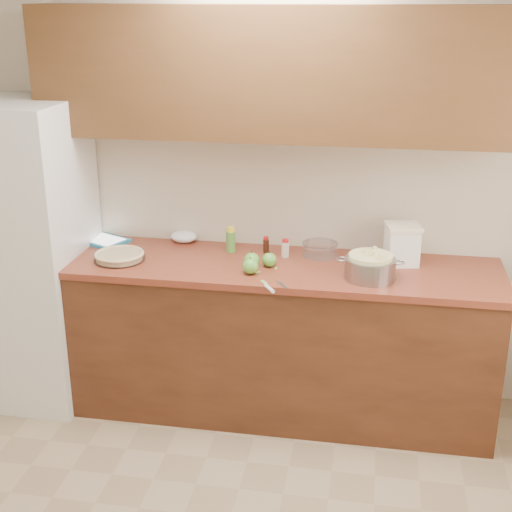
% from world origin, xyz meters
% --- Properties ---
extents(room_shell, '(3.60, 3.60, 3.60)m').
position_xyz_m(room_shell, '(0.00, 0.00, 1.30)').
color(room_shell, tan).
rests_on(room_shell, ground).
extents(counter_run, '(2.64, 0.68, 0.92)m').
position_xyz_m(counter_run, '(0.00, 1.48, 0.46)').
color(counter_run, '#5A2D19').
rests_on(counter_run, ground).
extents(upper_cabinets, '(2.60, 0.34, 0.70)m').
position_xyz_m(upper_cabinets, '(0.00, 1.63, 1.95)').
color(upper_cabinets, '#56331A').
rests_on(upper_cabinets, room_shell).
extents(fridge, '(0.70, 0.70, 1.80)m').
position_xyz_m(fridge, '(-1.44, 1.44, 0.90)').
color(fridge, silver).
rests_on(fridge, ground).
extents(pie, '(0.29, 0.29, 0.05)m').
position_xyz_m(pie, '(-0.83, 1.39, 0.94)').
color(pie, silver).
rests_on(pie, counter_run).
extents(colander, '(0.36, 0.27, 0.13)m').
position_xyz_m(colander, '(0.59, 1.35, 0.98)').
color(colander, gray).
rests_on(colander, counter_run).
extents(flour_canister, '(0.22, 0.22, 0.23)m').
position_xyz_m(flour_canister, '(0.75, 1.61, 1.04)').
color(flour_canister, white).
rests_on(flour_canister, counter_run).
extents(tablet, '(0.34, 0.31, 0.02)m').
position_xyz_m(tablet, '(-1.03, 1.67, 0.93)').
color(tablet, teal).
rests_on(tablet, counter_run).
extents(paring_knife, '(0.13, 0.18, 0.02)m').
position_xyz_m(paring_knife, '(0.09, 1.11, 0.93)').
color(paring_knife, gray).
rests_on(paring_knife, counter_run).
extents(lemon_bottle, '(0.06, 0.06, 0.15)m').
position_xyz_m(lemon_bottle, '(-0.23, 1.64, 0.99)').
color(lemon_bottle, '#4C8C38').
rests_on(lemon_bottle, counter_run).
extents(cinnamon_shaker, '(0.04, 0.04, 0.11)m').
position_xyz_m(cinnamon_shaker, '(0.10, 1.60, 0.97)').
color(cinnamon_shaker, beige).
rests_on(cinnamon_shaker, counter_run).
extents(vanilla_bottle, '(0.03, 0.03, 0.10)m').
position_xyz_m(vanilla_bottle, '(-0.02, 1.66, 0.97)').
color(vanilla_bottle, black).
rests_on(vanilla_bottle, counter_run).
extents(mixing_bowl, '(0.21, 0.21, 0.08)m').
position_xyz_m(mixing_bowl, '(0.29, 1.66, 0.96)').
color(mixing_bowl, silver).
rests_on(mixing_bowl, counter_run).
extents(paper_towel, '(0.19, 0.16, 0.07)m').
position_xyz_m(paper_towel, '(-0.55, 1.76, 0.95)').
color(paper_towel, white).
rests_on(paper_towel, counter_run).
extents(apple_left, '(0.08, 0.08, 0.10)m').
position_xyz_m(apple_left, '(-0.06, 1.40, 0.96)').
color(apple_left, '#56A738').
rests_on(apple_left, counter_run).
extents(apple_center, '(0.08, 0.08, 0.09)m').
position_xyz_m(apple_center, '(0.03, 1.43, 0.96)').
color(apple_center, '#56A738').
rests_on(apple_center, counter_run).
extents(apple_front, '(0.09, 0.09, 0.10)m').
position_xyz_m(apple_front, '(-0.05, 1.31, 0.96)').
color(apple_front, '#56A738').
rests_on(apple_front, counter_run).
extents(peel_a, '(0.05, 0.05, 0.00)m').
position_xyz_m(peel_a, '(0.04, 1.20, 0.92)').
color(peel_a, '#97C45F').
rests_on(peel_a, counter_run).
extents(peel_b, '(0.03, 0.04, 0.00)m').
position_xyz_m(peel_b, '(-0.02, 1.33, 0.92)').
color(peel_b, '#97C45F').
rests_on(peel_b, counter_run).
extents(peel_c, '(0.02, 0.03, 0.00)m').
position_xyz_m(peel_c, '(0.07, 1.41, 0.92)').
color(peel_c, '#97C45F').
rests_on(peel_c, counter_run).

